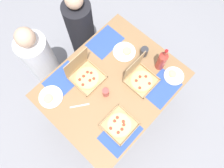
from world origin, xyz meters
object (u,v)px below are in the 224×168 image
object	(u,v)px
pizza_box_corner_right	(119,125)
soda_bottle	(162,60)
pizza_box_corner_left	(140,78)
pizza_box_edge_far	(85,75)
cup_clear_right	(106,92)
plate_far_right	(125,52)
plate_middle	(51,97)
diner_left_seat	(44,64)
cup_dark	(144,52)
plate_far_left	(174,76)
diner_right_seat	(82,32)

from	to	relation	value
pizza_box_corner_right	soda_bottle	size ratio (longest dim) A/B	0.85
pizza_box_corner_right	pizza_box_corner_left	world-z (taller)	pizza_box_corner_left
pizza_box_edge_far	cup_clear_right	world-z (taller)	pizza_box_edge_far
pizza_box_edge_far	pizza_box_corner_right	world-z (taller)	pizza_box_edge_far
plate_far_right	plate_middle	size ratio (longest dim) A/B	1.02
diner_left_seat	soda_bottle	bearing A→B (deg)	-52.60
pizza_box_corner_left	plate_far_right	xyz separation A→B (m)	(0.13, 0.32, -0.04)
soda_bottle	cup_clear_right	bearing A→B (deg)	162.16
cup_dark	diner_left_seat	bearing A→B (deg)	133.60
soda_bottle	plate_far_left	bearing A→B (deg)	-86.08
pizza_box_edge_far	diner_left_seat	size ratio (longest dim) A/B	0.27
pizza_box_corner_right	soda_bottle	world-z (taller)	soda_bottle
diner_right_seat	pizza_box_corner_left	bearing A→B (deg)	-94.64
pizza_box_corner_right	cup_dark	xyz separation A→B (m)	(0.72, 0.32, 0.04)
pizza_box_edge_far	plate_far_left	distance (m)	0.89
pizza_box_corner_right	soda_bottle	xyz separation A→B (m)	(0.73, 0.11, 0.12)
cup_dark	diner_right_seat	xyz separation A→B (m)	(-0.17, 0.81, -0.29)
diner_left_seat	diner_right_seat	xyz separation A→B (m)	(0.60, 0.00, -0.01)
pizza_box_edge_far	pizza_box_corner_right	distance (m)	0.60
pizza_box_corner_right	plate_far_left	size ratio (longest dim) A/B	1.35
pizza_box_edge_far	pizza_box_corner_left	size ratio (longest dim) A/B	1.05
pizza_box_edge_far	pizza_box_corner_right	size ratio (longest dim) A/B	1.17
pizza_box_edge_far	cup_clear_right	size ratio (longest dim) A/B	3.06
plate_middle	diner_left_seat	bearing A→B (deg)	65.55
cup_dark	cup_clear_right	world-z (taller)	cup_dark
pizza_box_edge_far	plate_far_right	size ratio (longest dim) A/B	1.35
pizza_box_corner_left	diner_right_seat	size ratio (longest dim) A/B	0.26
diner_right_seat	soda_bottle	bearing A→B (deg)	-80.27
soda_bottle	pizza_box_corner_right	bearing A→B (deg)	-171.32
diner_right_seat	cup_dark	bearing A→B (deg)	-78.27
plate_far_right	diner_right_seat	xyz separation A→B (m)	(-0.05, 0.65, -0.24)
plate_far_left	pizza_box_corner_right	bearing A→B (deg)	175.02
plate_middle	pizza_box_corner_right	bearing A→B (deg)	-68.90
pizza_box_corner_right	plate_far_left	bearing A→B (deg)	-4.98
soda_bottle	cup_dark	distance (m)	0.22
soda_bottle	diner_right_seat	bearing A→B (deg)	99.73
plate_middle	plate_far_left	distance (m)	1.24
cup_clear_right	soda_bottle	bearing A→B (deg)	-17.84
pizza_box_edge_far	soda_bottle	size ratio (longest dim) A/B	1.00
pizza_box_edge_far	soda_bottle	bearing A→B (deg)	-38.08
plate_far_left	diner_right_seat	xyz separation A→B (m)	(-0.19, 1.19, -0.24)
plate_middle	diner_right_seat	xyz separation A→B (m)	(0.81, 0.46, -0.24)
cup_dark	pizza_box_corner_left	bearing A→B (deg)	-147.80
soda_bottle	diner_right_seat	world-z (taller)	diner_right_seat
plate_middle	plate_far_right	bearing A→B (deg)	-12.50
pizza_box_edge_far	diner_right_seat	size ratio (longest dim) A/B	0.27
pizza_box_edge_far	cup_clear_right	xyz separation A→B (m)	(0.01, -0.28, 0.00)
pizza_box_corner_left	diner_right_seat	world-z (taller)	diner_right_seat
pizza_box_corner_left	diner_left_seat	xyz separation A→B (m)	(-0.53, 0.97, -0.28)
pizza_box_corner_right	cup_clear_right	size ratio (longest dim) A/B	2.61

